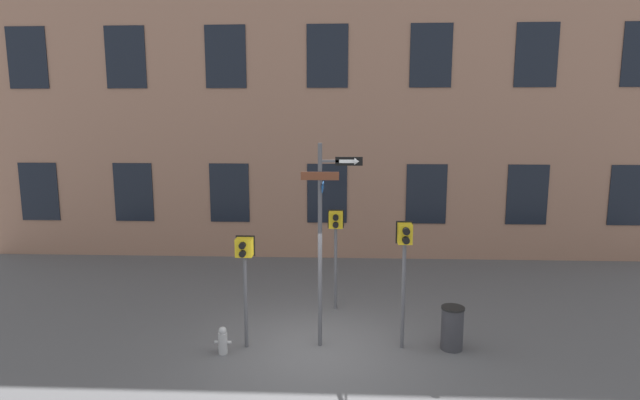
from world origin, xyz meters
name	(u,v)px	position (x,y,z in m)	size (l,w,h in m)	color
ground_plane	(317,349)	(0.00, 0.00, 0.00)	(60.00, 60.00, 0.00)	#515154
building_facade	(328,57)	(0.00, 7.48, 6.95)	(24.00, 0.63, 13.89)	#936B56
street_sign_pole	(323,230)	(0.13, 0.20, 2.57)	(1.27, 0.79, 4.38)	#4C4C51
pedestrian_signal_left	(244,260)	(-1.52, 0.06, 1.93)	(0.41, 0.40, 2.43)	#4C4C51
pedestrian_signal_right	(405,251)	(1.82, 0.16, 2.15)	(0.35, 0.40, 2.75)	#4C4C51
pedestrian_signal_across	(336,231)	(0.36, 2.35, 2.07)	(0.41, 0.40, 2.59)	#4C4C51
fire_hydrant	(223,341)	(-1.95, -0.27, 0.29)	(0.35, 0.19, 0.59)	#A5A5A8
trash_bin	(452,328)	(2.88, 0.17, 0.47)	(0.49, 0.49, 0.94)	#333338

